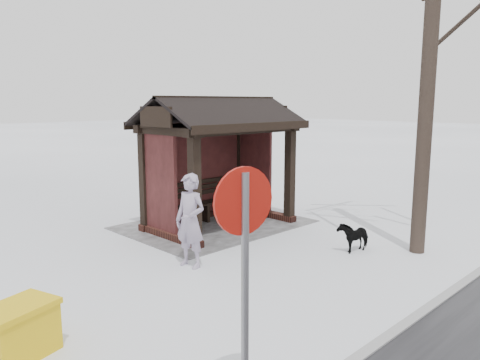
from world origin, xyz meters
The scene contains 8 objects.
ground centered at (0.00, 0.00, 0.00)m, with size 120.00×120.00×0.00m, color white.
kerb centered at (0.00, 5.50, 0.01)m, with size 120.00×0.15×0.06m, color gray.
trampled_patch centered at (0.00, -0.20, 0.01)m, with size 4.20×3.20×0.02m, color gray.
bus_shelter centered at (0.00, -0.16, 2.17)m, with size 3.60×2.40×3.09m.
pedestrian centered at (2.24, 1.68, 0.85)m, with size 0.62×0.41×1.71m, color #9E90A9.
dog centered at (-0.66, 3.26, 0.30)m, with size 0.33×0.72×0.61m, color black.
grit_bin centered at (5.61, 2.68, 0.33)m, with size 0.97×0.80×0.65m.
road_sign centered at (4.49, 5.28, 1.73)m, with size 0.61×0.14×2.41m.
Camera 1 is at (7.33, 8.11, 2.97)m, focal length 35.00 mm.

